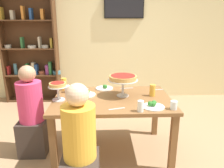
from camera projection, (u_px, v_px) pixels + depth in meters
ground_plane at (112, 151)px, 2.82m from camera, size 12.00×12.00×0.00m
rear_partition at (108, 33)px, 4.53m from camera, size 8.00×0.12×2.80m
dining_table at (112, 105)px, 2.63m from camera, size 1.42×0.96×0.74m
bookshelf at (31, 49)px, 4.38m from camera, size 1.14×0.30×2.21m
television at (124, 7)px, 4.31m from camera, size 0.81×0.05×0.45m
diner_head_west at (32, 117)px, 2.66m from camera, size 0.34×0.34×1.15m
diner_near_left at (80, 153)px, 1.94m from camera, size 0.34×0.34×1.15m
deep_dish_pizza_stand at (123, 79)px, 2.62m from camera, size 0.37×0.37×0.27m
personal_pizza_stand at (58, 87)px, 2.49m from camera, size 0.23×0.23×0.22m
salad_plate_near_diner at (86, 94)px, 2.71m from camera, size 0.24×0.24×0.06m
salad_plate_far_diner at (153, 105)px, 2.32m from camera, size 0.24×0.24×0.07m
salad_plate_spare at (104, 88)px, 2.96m from camera, size 0.24×0.24×0.07m
beer_glass_amber_tall at (152, 90)px, 2.66m from camera, size 0.07×0.07×0.15m
beer_glass_amber_short at (83, 101)px, 2.33m from camera, size 0.07×0.07×0.14m
beer_glass_amber_spare at (64, 84)px, 2.90m from camera, size 0.07×0.07×0.17m
water_glass_clear_near at (174, 105)px, 2.26m from camera, size 0.07×0.07×0.09m
water_glass_clear_far at (141, 106)px, 2.20m from camera, size 0.07×0.07×0.12m
water_glass_clear_spare at (67, 89)px, 2.81m from camera, size 0.07×0.07×0.09m
cutlery_fork_near at (117, 109)px, 2.28m from camera, size 0.18×0.06×0.00m
cutlery_knife_near at (157, 90)px, 2.92m from camera, size 0.18×0.03×0.00m
cutlery_fork_far at (82, 88)px, 2.98m from camera, size 0.18×0.04×0.00m
cutlery_knife_far at (127, 88)px, 2.98m from camera, size 0.18×0.05×0.00m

